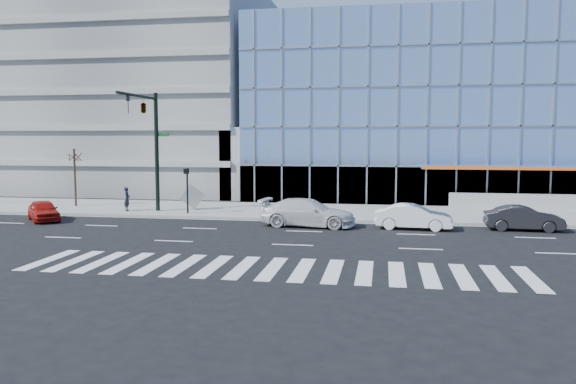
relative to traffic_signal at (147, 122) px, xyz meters
name	(u,v)px	position (x,y,z in m)	size (l,w,h in m)	color
ground	(304,231)	(11.00, -4.57, -6.16)	(160.00, 160.00, 0.00)	black
sidewalk	(320,211)	(11.00, 3.43, -6.09)	(120.00, 8.00, 0.15)	gray
theatre_building	(488,113)	(25.00, 21.43, 1.34)	(42.00, 26.00, 15.00)	#7C9BCF
parking_garage	(150,91)	(-9.00, 21.43, 3.84)	(24.00, 24.00, 20.00)	gray
ramp_block	(265,162)	(5.00, 13.43, -3.16)	(6.00, 8.00, 6.00)	gray
tower_backdrop	(195,34)	(-19.00, 65.43, 17.84)	(14.00, 14.00, 48.00)	gray
traffic_signal	(147,122)	(0.00, 0.00, 0.00)	(1.14, 5.74, 8.00)	black
ped_signal_post	(187,183)	(2.50, 0.37, -4.02)	(0.30, 0.33, 3.00)	black
street_tree_near	(74,156)	(-7.00, 2.93, -2.39)	(1.10, 1.10, 4.23)	#332319
white_suv	(308,213)	(10.95, -2.77, -5.36)	(2.25, 5.53, 1.61)	silver
white_sedan	(413,217)	(16.95, -2.77, -5.46)	(1.49, 4.27, 1.41)	white
dark_sedan	(524,218)	(22.95, -2.22, -5.48)	(1.45, 4.15, 1.37)	black
red_sedan	(44,210)	(-5.51, -3.32, -5.52)	(1.51, 3.76, 1.28)	#AA140D
pedestrian	(127,199)	(-2.02, 0.95, -5.20)	(0.59, 0.39, 1.63)	black
tilted_panel	(192,197)	(2.21, 2.22, -5.11)	(1.30, 0.06, 1.30)	gray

